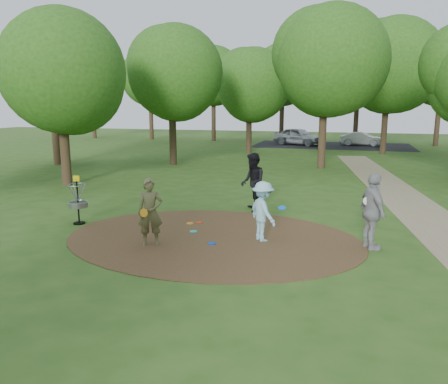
# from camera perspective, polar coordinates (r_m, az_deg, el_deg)

# --- Properties ---
(ground) EXTENTS (100.00, 100.00, 0.00)m
(ground) POSITION_cam_1_polar(r_m,az_deg,el_deg) (12.34, -1.55, -6.07)
(ground) COLOR #2D5119
(ground) RESTS_ON ground
(dirt_clearing) EXTENTS (8.40, 8.40, 0.02)m
(dirt_clearing) POSITION_cam_1_polar(r_m,az_deg,el_deg) (12.34, -1.55, -6.03)
(dirt_clearing) COLOR #47301C
(dirt_clearing) RESTS_ON ground
(parking_lot) EXTENTS (14.00, 8.00, 0.01)m
(parking_lot) POSITION_cam_1_polar(r_m,az_deg,el_deg) (41.41, 13.92, 5.93)
(parking_lot) COLOR black
(parking_lot) RESTS_ON ground
(player_observer_with_disc) EXTENTS (0.78, 0.65, 1.81)m
(player_observer_with_disc) POSITION_cam_1_polar(r_m,az_deg,el_deg) (11.68, -9.61, -2.63)
(player_observer_with_disc) COLOR brown
(player_observer_with_disc) RESTS_ON ground
(player_throwing_with_disc) EXTENTS (1.23, 1.21, 1.66)m
(player_throwing_with_disc) POSITION_cam_1_polar(r_m,az_deg,el_deg) (11.97, 5.11, -2.54)
(player_throwing_with_disc) COLOR #93CCDB
(player_throwing_with_disc) RESTS_ON ground
(player_walking_with_disc) EXTENTS (1.09, 1.22, 2.06)m
(player_walking_with_disc) POSITION_cam_1_polar(r_m,az_deg,el_deg) (15.27, 3.77, 1.28)
(player_walking_with_disc) COLOR black
(player_walking_with_disc) RESTS_ON ground
(player_waiting_with_disc) EXTENTS (0.93, 1.27, 2.00)m
(player_waiting_with_disc) POSITION_cam_1_polar(r_m,az_deg,el_deg) (11.84, 18.83, -2.42)
(player_waiting_with_disc) COLOR #959497
(player_waiting_with_disc) RESTS_ON ground
(disc_ground_cyan) EXTENTS (0.22, 0.22, 0.02)m
(disc_ground_cyan) POSITION_cam_1_polar(r_m,az_deg,el_deg) (12.93, -4.02, -5.15)
(disc_ground_cyan) COLOR #19CAB5
(disc_ground_cyan) RESTS_ON dirt_clearing
(disc_ground_blue) EXTENTS (0.22, 0.22, 0.02)m
(disc_ground_blue) POSITION_cam_1_polar(r_m,az_deg,el_deg) (11.81, -1.60, -6.73)
(disc_ground_blue) COLOR #0B40C0
(disc_ground_blue) RESTS_ON dirt_clearing
(disc_ground_red) EXTENTS (0.22, 0.22, 0.02)m
(disc_ground_red) POSITION_cam_1_polar(r_m,az_deg,el_deg) (13.87, -3.22, -3.99)
(disc_ground_red) COLOR red
(disc_ground_red) RESTS_ON dirt_clearing
(car_left) EXTENTS (5.03, 3.64, 1.59)m
(car_left) POSITION_cam_1_polar(r_m,az_deg,el_deg) (41.18, 9.71, 7.17)
(car_left) COLOR #B3B6BC
(car_left) RESTS_ON ground
(car_right) EXTENTS (3.83, 1.58, 1.23)m
(car_right) POSITION_cam_1_polar(r_m,az_deg,el_deg) (41.88, 17.53, 6.63)
(car_right) COLOR #A5A7AD
(car_right) RESTS_ON ground
(disc_ground_orange) EXTENTS (0.22, 0.22, 0.02)m
(disc_ground_orange) POSITION_cam_1_polar(r_m,az_deg,el_deg) (13.79, -4.46, -4.10)
(disc_ground_orange) COLOR orange
(disc_ground_orange) RESTS_ON dirt_clearing
(disc_golf_basket) EXTENTS (0.63, 0.63, 1.54)m
(disc_golf_basket) POSITION_cam_1_polar(r_m,az_deg,el_deg) (14.35, -18.58, -0.58)
(disc_golf_basket) COLOR black
(disc_golf_basket) RESTS_ON ground
(tree_ring) EXTENTS (37.29, 46.01, 9.72)m
(tree_ring) POSITION_cam_1_polar(r_m,az_deg,el_deg) (21.17, 13.57, 15.51)
(tree_ring) COLOR #332316
(tree_ring) RESTS_ON ground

